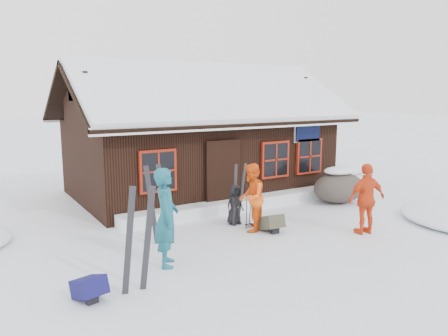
{
  "coord_description": "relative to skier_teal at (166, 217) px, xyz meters",
  "views": [
    {
      "loc": [
        -5.55,
        -8.08,
        3.35
      ],
      "look_at": [
        0.79,
        2.19,
        1.3
      ],
      "focal_mm": 35.0,
      "sensor_mm": 36.0,
      "label": 1
    }
  ],
  "objects": [
    {
      "name": "mountain_hut",
      "position": [
        3.69,
        5.48,
        0.6
      ],
      "size": [
        8.9,
        6.09,
        4.42
      ],
      "color": "black",
      "rests_on": "ground"
    },
    {
      "name": "skier_orange_right",
      "position": [
        4.92,
        -0.7,
        -0.12
      ],
      "size": [
        1.07,
        0.6,
        1.73
      ],
      "primitive_type": "imported",
      "rotation": [
        0.0,
        0.0,
        2.96
      ],
      "color": "#E44217",
      "rests_on": "ground"
    },
    {
      "name": "skier_orange_left",
      "position": [
        2.68,
        0.93,
        -0.13
      ],
      "size": [
        1.03,
        1.03,
        1.69
      ],
      "primitive_type": "imported",
      "rotation": [
        0.0,
        0.0,
        3.92
      ],
      "color": "#F45811",
      "rests_on": "ground"
    },
    {
      "name": "skier_teal",
      "position": [
        0.0,
        0.0,
        0.0
      ],
      "size": [
        0.73,
        0.85,
        1.96
      ],
      "primitive_type": "imported",
      "rotation": [
        0.0,
        0.0,
        1.14
      ],
      "color": "#165B69",
      "rests_on": "ground"
    },
    {
      "name": "boulder",
      "position": [
        6.67,
        1.85,
        -0.47
      ],
      "size": [
        1.72,
        1.29,
        1.01
      ],
      "color": "#49413A",
      "rests_on": "ground"
    },
    {
      "name": "ski_poles",
      "position": [
        2.8,
        1.19,
        -0.43
      ],
      "size": [
        0.21,
        0.1,
        1.18
      ],
      "color": "black",
      "rests_on": "ground"
    },
    {
      "name": "ski_pair_mid",
      "position": [
        0.36,
        1.23,
        -0.09
      ],
      "size": [
        0.66,
        0.19,
        1.88
      ],
      "rotation": [
        0.0,
        0.0,
        -0.1
      ],
      "color": "black",
      "rests_on": "ground"
    },
    {
      "name": "snow_drift",
      "position": [
        3.69,
        2.75,
        -0.81
      ],
      "size": [
        7.6,
        0.6,
        0.35
      ],
      "primitive_type": "cube",
      "color": "white",
      "rests_on": "ground"
    },
    {
      "name": "ski_pair_left",
      "position": [
        -0.88,
        -0.81,
        -0.08
      ],
      "size": [
        0.61,
        0.23,
        1.9
      ],
      "rotation": [
        0.0,
        0.0,
        -0.26
      ],
      "color": "black",
      "rests_on": "ground"
    },
    {
      "name": "backpack_olive",
      "position": [
        3.05,
        0.6,
        -0.82
      ],
      "size": [
        0.51,
        0.64,
        0.33
      ],
      "primitive_type": "cube",
      "rotation": [
        0.0,
        0.0,
        -0.1
      ],
      "color": "#403D2D",
      "rests_on": "ground"
    },
    {
      "name": "skier_crouched",
      "position": [
        2.65,
        1.62,
        -0.46
      ],
      "size": [
        0.55,
        0.4,
        1.05
      ],
      "primitive_type": "imported",
      "rotation": [
        0.0,
        0.0,
        0.13
      ],
      "color": "black",
      "rests_on": "ground"
    },
    {
      "name": "snow_mounds",
      "position": [
        3.85,
        2.36,
        -0.98
      ],
      "size": [
        20.6,
        13.2,
        0.48
      ],
      "color": "white",
      "rests_on": "ground"
    },
    {
      "name": "backpack_blue",
      "position": [
        -1.71,
        -0.7,
        -0.83
      ],
      "size": [
        0.54,
        0.64,
        0.31
      ],
      "primitive_type": "cube",
      "rotation": [
        0.0,
        0.0,
        0.22
      ],
      "color": "#12114A",
      "rests_on": "ground"
    },
    {
      "name": "ground",
      "position": [
        2.19,
        0.5,
        -0.98
      ],
      "size": [
        120.0,
        120.0,
        0.0
      ],
      "primitive_type": "plane",
      "color": "white",
      "rests_on": "ground"
    },
    {
      "name": "ski_pair_right",
      "position": [
        2.75,
        1.61,
        -0.21
      ],
      "size": [
        0.54,
        0.23,
        1.63
      ],
      "rotation": [
        0.0,
        0.0,
        0.32
      ],
      "color": "black",
      "rests_on": "ground"
    }
  ]
}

